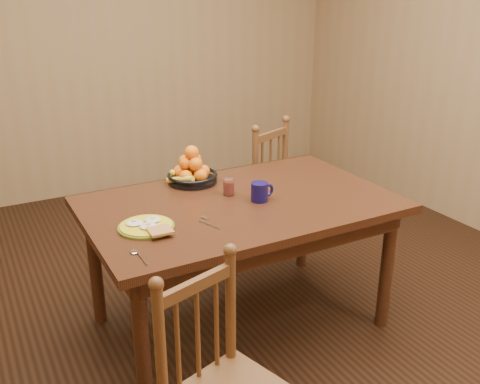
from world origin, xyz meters
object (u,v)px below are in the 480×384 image
dining_table (240,216)px  breakfast_plate (147,226)px  coffee_mug (260,192)px  fruit_bowl (192,171)px  chair_far (254,186)px

dining_table → breakfast_plate: breakfast_plate is taller
dining_table → coffee_mug: 0.17m
dining_table → fruit_bowl: 0.43m
chair_far → breakfast_plate: bearing=17.5°
dining_table → fruit_bowl: (-0.11, 0.38, 0.15)m
chair_far → coffee_mug: 1.06m
coffee_mug → fruit_bowl: size_ratio=0.46×
dining_table → breakfast_plate: 0.56m
breakfast_plate → coffee_mug: size_ratio=2.16×
chair_far → breakfast_plate: size_ratio=3.25×
dining_table → chair_far: size_ratio=1.70×
breakfast_plate → fruit_bowl: size_ratio=1.00×
dining_table → fruit_bowl: size_ratio=5.52×
breakfast_plate → fruit_bowl: 0.65m
coffee_mug → fruit_bowl: 0.48m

